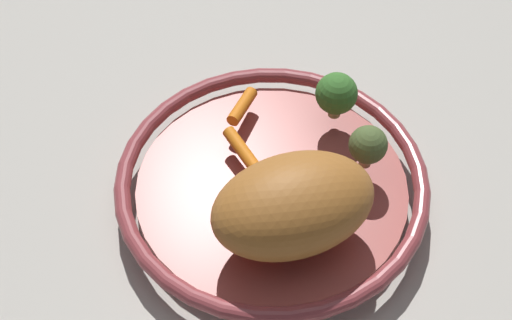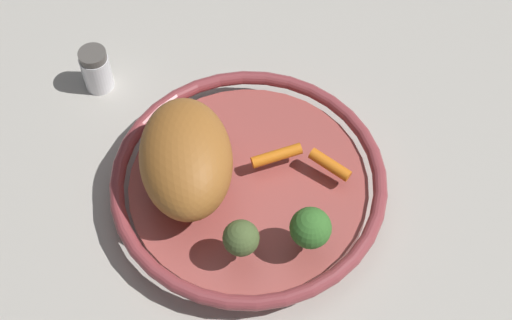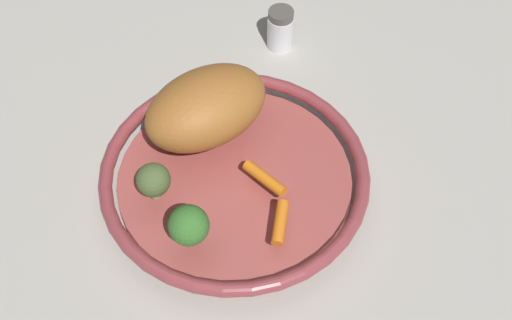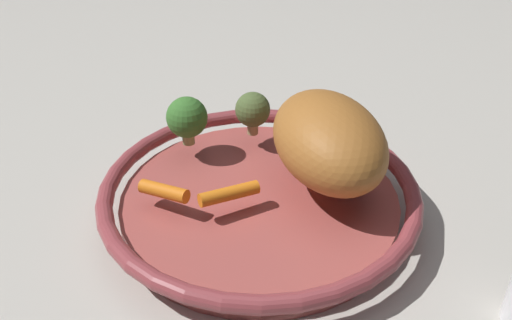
% 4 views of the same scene
% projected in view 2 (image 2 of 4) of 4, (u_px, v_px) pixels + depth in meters
% --- Properties ---
extents(ground_plane, '(2.54, 2.54, 0.00)m').
position_uv_depth(ground_plane, '(249.00, 194.00, 0.97)').
color(ground_plane, '#B7B2A8').
extents(serving_bowl, '(0.35, 0.35, 0.05)m').
position_uv_depth(serving_bowl, '(249.00, 185.00, 0.95)').
color(serving_bowl, '#A84C47').
rests_on(serving_bowl, ground_plane).
extents(roast_chicken_piece, '(0.19, 0.20, 0.09)m').
position_uv_depth(roast_chicken_piece, '(186.00, 158.00, 0.90)').
color(roast_chicken_piece, '#A66329').
rests_on(roast_chicken_piece, serving_bowl).
extents(baby_carrot_right, '(0.05, 0.06, 0.02)m').
position_uv_depth(baby_carrot_right, '(277.00, 156.00, 0.94)').
color(baby_carrot_right, orange).
rests_on(baby_carrot_right, serving_bowl).
extents(baby_carrot_left, '(0.06, 0.02, 0.02)m').
position_uv_depth(baby_carrot_left, '(330.00, 165.00, 0.93)').
color(baby_carrot_left, orange).
rests_on(baby_carrot_left, serving_bowl).
extents(broccoli_floret_small, '(0.04, 0.04, 0.05)m').
position_uv_depth(broccoli_floret_small, '(241.00, 238.00, 0.85)').
color(broccoli_floret_small, tan).
rests_on(broccoli_floret_small, serving_bowl).
extents(broccoli_floret_mid, '(0.05, 0.05, 0.06)m').
position_uv_depth(broccoli_floret_mid, '(311.00, 228.00, 0.85)').
color(broccoli_floret_mid, '#9BA566').
rests_on(broccoli_floret_mid, serving_bowl).
extents(salt_shaker, '(0.04, 0.04, 0.07)m').
position_uv_depth(salt_shaker, '(96.00, 69.00, 1.04)').
color(salt_shaker, white).
rests_on(salt_shaker, ground_plane).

